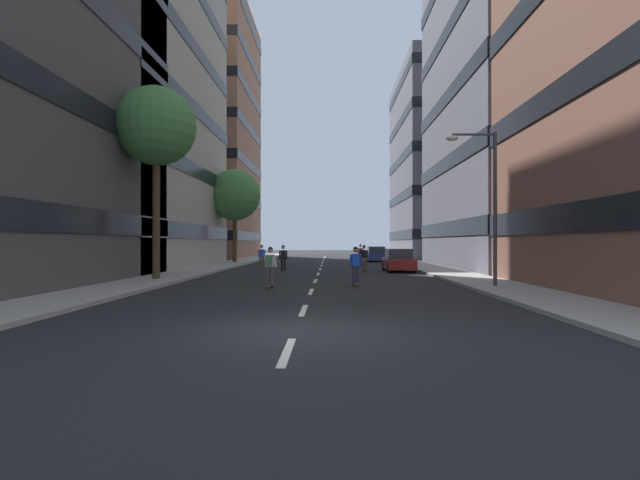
% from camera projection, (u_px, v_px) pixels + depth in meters
% --- Properties ---
extents(ground_plane, '(148.83, 148.83, 0.00)m').
position_uv_depth(ground_plane, '(321.00, 268.00, 35.08)').
color(ground_plane, black).
extents(sidewalk_left, '(2.90, 68.21, 0.14)m').
position_uv_depth(sidewalk_left, '(226.00, 265.00, 38.37)').
color(sidewalk_left, '#9E9991').
rests_on(sidewalk_left, ground_plane).
extents(sidewalk_right, '(2.90, 68.21, 0.14)m').
position_uv_depth(sidewalk_right, '(418.00, 265.00, 37.99)').
color(sidewalk_right, '#9E9991').
rests_on(sidewalk_right, ground_plane).
extents(lane_markings, '(0.16, 57.20, 0.01)m').
position_uv_depth(lane_markings, '(321.00, 267.00, 35.77)').
color(lane_markings, silver).
rests_on(lane_markings, ground_plane).
extents(building_left_mid, '(16.17, 20.38, 37.03)m').
position_uv_depth(building_left_mid, '(92.00, 25.00, 35.06)').
color(building_left_mid, '#B2A893').
rests_on(building_left_mid, ground_plane).
extents(building_left_far, '(16.17, 16.98, 31.58)m').
position_uv_depth(building_left_far, '(188.00, 134.00, 58.67)').
color(building_left_far, '#9E6B51').
rests_on(building_left_far, ground_plane).
extents(building_right_mid, '(16.17, 18.40, 34.43)m').
position_uv_depth(building_right_mid, '(554.00, 37.00, 34.22)').
color(building_right_mid, slate).
rests_on(building_right_mid, ground_plane).
extents(building_right_far, '(16.17, 18.88, 23.50)m').
position_uv_depth(building_right_far, '(463.00, 164.00, 57.82)').
color(building_right_far, slate).
rests_on(building_right_far, ground_plane).
extents(parked_car_near, '(1.82, 4.40, 1.52)m').
position_uv_depth(parked_car_near, '(376.00, 255.00, 46.46)').
color(parked_car_near, navy).
rests_on(parked_car_near, ground_plane).
extents(parked_car_mid, '(1.82, 4.40, 1.52)m').
position_uv_depth(parked_car_mid, '(398.00, 261.00, 31.03)').
color(parked_car_mid, maroon).
rests_on(parked_car_mid, ground_plane).
extents(street_tree_near, '(4.72, 4.72, 8.52)m').
position_uv_depth(street_tree_near, '(235.00, 195.00, 41.91)').
color(street_tree_near, '#4C3823').
rests_on(street_tree_near, sidewalk_left).
extents(street_tree_mid, '(3.97, 3.97, 9.69)m').
position_uv_depth(street_tree_mid, '(156.00, 127.00, 23.10)').
color(street_tree_mid, '#4C3823').
rests_on(street_tree_mid, sidewalk_left).
extents(streetlamp_right, '(2.13, 0.30, 6.50)m').
position_uv_depth(streetlamp_right, '(486.00, 191.00, 19.34)').
color(streetlamp_right, '#3F3F44').
rests_on(streetlamp_right, sidewalk_right).
extents(skater_0, '(0.56, 0.92, 1.78)m').
position_uv_depth(skater_0, '(270.00, 264.00, 19.95)').
color(skater_0, brown).
rests_on(skater_0, ground_plane).
extents(skater_1, '(0.55, 0.91, 1.78)m').
position_uv_depth(skater_1, '(356.00, 264.00, 20.78)').
color(skater_1, brown).
rests_on(skater_1, ground_plane).
extents(skater_2, '(0.56, 0.92, 1.78)m').
position_uv_depth(skater_2, '(360.00, 253.00, 40.67)').
color(skater_2, brown).
rests_on(skater_2, ground_plane).
extents(skater_3, '(0.56, 0.92, 1.78)m').
position_uv_depth(skater_3, '(283.00, 257.00, 29.72)').
color(skater_3, brown).
rests_on(skater_3, ground_plane).
extents(skater_4, '(0.56, 0.92, 1.78)m').
position_uv_depth(skater_4, '(262.00, 255.00, 33.89)').
color(skater_4, brown).
rests_on(skater_4, ground_plane).
extents(skater_5, '(0.56, 0.92, 1.78)m').
position_uv_depth(skater_5, '(364.00, 257.00, 30.92)').
color(skater_5, brown).
rests_on(skater_5, ground_plane).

